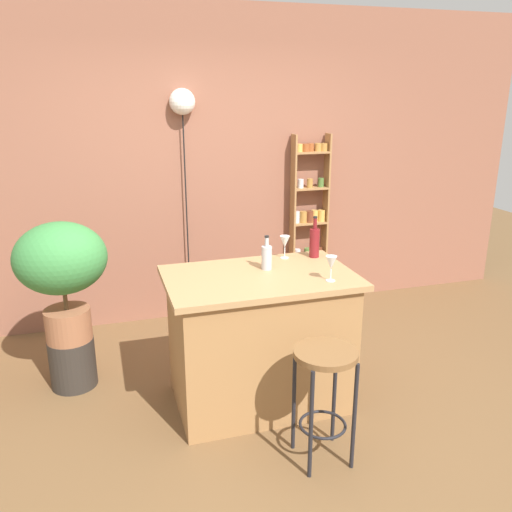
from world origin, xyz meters
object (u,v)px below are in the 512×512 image
at_px(bar_stool, 325,378).
at_px(potted_plant, 61,266).
at_px(bottle_soda_blue, 314,242).
at_px(plant_stool, 73,362).
at_px(pendant_globe_light, 182,105).
at_px(wine_glass_center, 285,242).
at_px(bottle_spirits_clear, 267,257).
at_px(wine_glass_left, 331,263).
at_px(spice_shelf, 309,222).

relative_size(bar_stool, potted_plant, 0.82).
xyz_separation_m(bar_stool, bottle_soda_blue, (0.32, 0.95, 0.51)).
relative_size(plant_stool, pendant_globe_light, 0.18).
relative_size(plant_stool, potted_plant, 0.43).
xyz_separation_m(plant_stool, bottle_soda_blue, (1.74, -0.32, 0.86)).
bearing_deg(wine_glass_center, bottle_spirits_clear, -135.53).
relative_size(bottle_spirits_clear, pendant_globe_light, 0.11).
relative_size(bottle_soda_blue, wine_glass_center, 1.83).
bearing_deg(wine_glass_left, bottle_spirits_clear, 133.48).
height_order(spice_shelf, wine_glass_left, spice_shelf).
distance_m(wine_glass_left, pendant_globe_light, 2.09).
bearing_deg(wine_glass_center, spice_shelf, 60.30).
distance_m(potted_plant, bottle_spirits_clear, 1.42).
distance_m(potted_plant, wine_glass_left, 1.84).
distance_m(bar_stool, spice_shelf, 2.38).
relative_size(plant_stool, bottle_spirits_clear, 1.58).
height_order(wine_glass_left, wine_glass_center, same).
relative_size(bottle_soda_blue, wine_glass_left, 1.83).
height_order(spice_shelf, bottle_spirits_clear, spice_shelf).
height_order(bar_stool, bottle_spirits_clear, bottle_spirits_clear).
height_order(wine_glass_left, pendant_globe_light, pendant_globe_light).
bearing_deg(pendant_globe_light, plant_stool, -137.27).
bearing_deg(bottle_spirits_clear, potted_plant, 160.05).
distance_m(plant_stool, wine_glass_left, 2.03).
height_order(potted_plant, pendant_globe_light, pendant_globe_light).
xyz_separation_m(spice_shelf, wine_glass_center, (-0.70, -1.22, 0.19)).
bearing_deg(spice_shelf, bottle_spirits_clear, -122.31).
bearing_deg(potted_plant, pendant_globe_light, 42.73).
xyz_separation_m(potted_plant, bottle_spirits_clear, (1.33, -0.48, 0.09)).
xyz_separation_m(potted_plant, bottle_soda_blue, (1.74, -0.32, 0.12)).
bearing_deg(pendant_globe_light, potted_plant, -137.27).
bearing_deg(bar_stool, bottle_spirits_clear, 96.33).
relative_size(bar_stool, pendant_globe_light, 0.34).
bearing_deg(plant_stool, spice_shelf, 22.80).
bearing_deg(plant_stool, wine_glass_center, -10.60).
bearing_deg(wine_glass_left, spice_shelf, 71.68).
bearing_deg(bottle_spirits_clear, bottle_soda_blue, 21.03).
xyz_separation_m(wine_glass_left, wine_glass_center, (-0.12, 0.53, 0.00)).
bearing_deg(wine_glass_center, bottle_soda_blue, -10.10).
relative_size(bottle_soda_blue, bottle_spirits_clear, 1.28).
xyz_separation_m(plant_stool, pendant_globe_light, (1.04, 0.96, 1.77)).
distance_m(plant_stool, potted_plant, 0.74).
height_order(bottle_spirits_clear, wine_glass_left, bottle_spirits_clear).
distance_m(bottle_soda_blue, pendant_globe_light, 1.73).
height_order(wine_glass_center, pendant_globe_light, pendant_globe_light).
height_order(bottle_spirits_clear, pendant_globe_light, pendant_globe_light).
height_order(bottle_soda_blue, bottle_spirits_clear, bottle_soda_blue).
height_order(potted_plant, bottle_spirits_clear, potted_plant).
height_order(potted_plant, wine_glass_center, potted_plant).
bearing_deg(wine_glass_left, bottle_soda_blue, 79.02).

